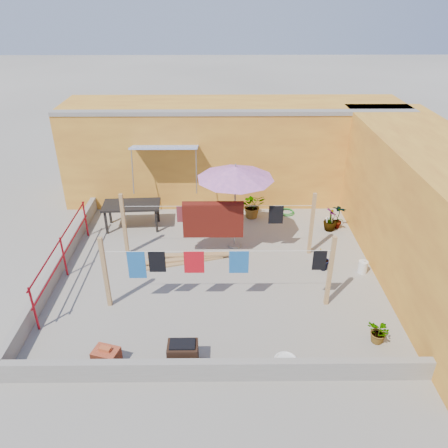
% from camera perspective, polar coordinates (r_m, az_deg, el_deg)
% --- Properties ---
extents(ground, '(80.00, 80.00, 0.00)m').
position_cam_1_polar(ground, '(11.41, -0.75, -5.97)').
color(ground, '#9E998E').
rests_on(ground, ground).
extents(wall_back, '(11.00, 3.27, 3.21)m').
position_cam_1_polar(wall_back, '(14.90, 1.19, 9.58)').
color(wall_back, gold).
rests_on(wall_back, ground).
extents(wall_right, '(2.40, 9.00, 3.20)m').
position_cam_1_polar(wall_right, '(11.76, 25.44, 1.17)').
color(wall_right, gold).
rests_on(wall_right, ground).
extents(parapet_front, '(8.30, 0.16, 0.44)m').
position_cam_1_polar(parapet_front, '(8.54, -0.83, -18.53)').
color(parapet_front, gray).
rests_on(parapet_front, ground).
extents(parapet_left, '(0.16, 7.30, 0.44)m').
position_cam_1_polar(parapet_left, '(12.02, -20.68, -4.83)').
color(parapet_left, gray).
rests_on(parapet_left, ground).
extents(red_railing, '(0.05, 4.20, 1.10)m').
position_cam_1_polar(red_railing, '(11.53, -20.33, -3.32)').
color(red_railing, maroon).
rests_on(red_railing, ground).
extents(clothesline_rig, '(5.09, 2.35, 1.80)m').
position_cam_1_polar(clothesline_rig, '(11.32, -1.37, -0.18)').
color(clothesline_rig, tan).
rests_on(clothesline_rig, ground).
extents(patio_umbrella, '(2.24, 2.24, 2.46)m').
position_cam_1_polar(patio_umbrella, '(11.41, 1.51, 6.66)').
color(patio_umbrella, gray).
rests_on(patio_umbrella, ground).
extents(outdoor_table, '(1.73, 0.93, 0.79)m').
position_cam_1_polar(outdoor_table, '(13.29, -11.99, 2.27)').
color(outdoor_table, black).
rests_on(outdoor_table, ground).
extents(brick_stack, '(0.57, 0.48, 0.42)m').
position_cam_1_polar(brick_stack, '(9.10, -15.09, -16.42)').
color(brick_stack, '#B04628').
rests_on(brick_stack, ground).
extents(lumber_pile, '(2.35, 0.77, 0.14)m').
position_cam_1_polar(lumber_pile, '(11.74, -5.00, -4.55)').
color(lumber_pile, tan).
rests_on(lumber_pile, ground).
extents(brazier, '(0.58, 0.39, 0.53)m').
position_cam_1_polar(brazier, '(8.81, -5.39, -16.51)').
color(brazier, '#321E13').
rests_on(brazier, ground).
extents(white_basin, '(0.47, 0.47, 0.08)m').
position_cam_1_polar(white_basin, '(9.02, 8.04, -17.29)').
color(white_basin, silver).
rests_on(white_basin, ground).
extents(water_jug_a, '(0.24, 0.24, 0.38)m').
position_cam_1_polar(water_jug_a, '(11.76, 17.66, -5.36)').
color(water_jug_a, silver).
rests_on(water_jug_a, ground).
extents(water_jug_b, '(0.23, 0.23, 0.36)m').
position_cam_1_polar(water_jug_b, '(13.61, 13.52, 0.14)').
color(water_jug_b, silver).
rests_on(water_jug_b, ground).
extents(green_hose, '(0.52, 0.52, 0.08)m').
position_cam_1_polar(green_hose, '(14.30, 8.17, 1.56)').
color(green_hose, '#1A7824').
rests_on(green_hose, ground).
extents(plant_back_a, '(0.82, 0.74, 0.81)m').
position_cam_1_polar(plant_back_a, '(13.77, 3.78, 2.43)').
color(plant_back_a, '#1C5217').
rests_on(plant_back_a, ground).
extents(plant_back_b, '(0.42, 0.42, 0.72)m').
position_cam_1_polar(plant_back_b, '(13.40, 13.74, 0.59)').
color(plant_back_b, '#1C5217').
rests_on(plant_back_b, ground).
extents(plant_right_a, '(0.51, 0.46, 0.81)m').
position_cam_1_polar(plant_right_a, '(13.54, 14.72, 0.99)').
color(plant_right_a, '#1C5217').
rests_on(plant_right_a, ground).
extents(plant_right_b, '(0.44, 0.45, 0.63)m').
position_cam_1_polar(plant_right_b, '(11.51, 12.86, -4.54)').
color(plant_right_b, '#1C5217').
rests_on(plant_right_b, ground).
extents(plant_right_c, '(0.59, 0.62, 0.53)m').
position_cam_1_polar(plant_right_c, '(9.72, 19.67, -13.18)').
color(plant_right_c, '#1C5217').
rests_on(plant_right_c, ground).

